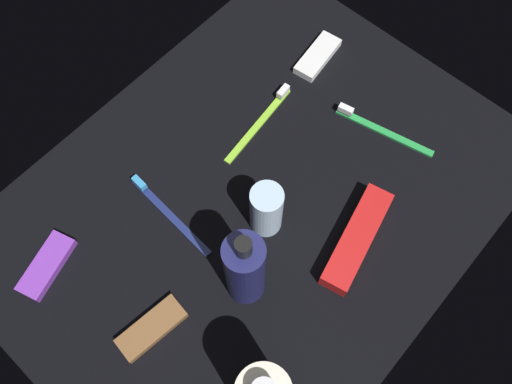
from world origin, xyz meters
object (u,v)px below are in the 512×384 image
at_px(deodorant_stick, 266,210).
at_px(toothpaste_box_red, 357,239).
at_px(toothbrush_lime, 262,119).
at_px(toothbrush_green, 379,128).
at_px(toothbrush_navy, 166,211).
at_px(lotion_bottle, 245,270).
at_px(snack_bar_purple, 47,265).
at_px(snack_bar_brown, 152,328).
at_px(snack_bar_white, 318,56).

relative_size(deodorant_stick, toothpaste_box_red, 0.61).
distance_m(toothbrush_lime, toothbrush_green, 0.20).
distance_m(toothbrush_green, toothpaste_box_red, 0.21).
distance_m(toothbrush_navy, toothpaste_box_red, 0.30).
bearing_deg(deodorant_stick, toothpaste_box_red, -61.22).
relative_size(lotion_bottle, snack_bar_purple, 1.94).
bearing_deg(toothpaste_box_red, lotion_bottle, 141.34).
bearing_deg(snack_bar_brown, toothbrush_green, 2.10).
xyz_separation_m(lotion_bottle, snack_bar_purple, (-0.18, 0.25, -0.08)).
height_order(toothbrush_lime, snack_bar_purple, toothbrush_lime).
bearing_deg(toothbrush_lime, lotion_bottle, -143.04).
height_order(deodorant_stick, snack_bar_white, deodorant_stick).
xyz_separation_m(toothbrush_navy, toothbrush_lime, (0.23, -0.00, 0.00)).
height_order(toothbrush_lime, toothbrush_green, same).
distance_m(lotion_bottle, toothbrush_lime, 0.30).
bearing_deg(lotion_bottle, snack_bar_purple, 126.48).
xyz_separation_m(snack_bar_brown, snack_bar_purple, (-0.04, 0.19, 0.00)).
bearing_deg(lotion_bottle, toothpaste_box_red, -25.85).
relative_size(lotion_bottle, snack_bar_brown, 1.94).
xyz_separation_m(deodorant_stick, snack_bar_brown, (-0.24, 0.01, -0.05)).
xyz_separation_m(snack_bar_brown, snack_bar_white, (0.54, 0.13, 0.00)).
height_order(deodorant_stick, toothbrush_navy, deodorant_stick).
distance_m(deodorant_stick, toothbrush_lime, 0.19).
bearing_deg(toothbrush_navy, toothbrush_lime, -0.20).
relative_size(snack_bar_purple, snack_bar_white, 1.00).
bearing_deg(toothbrush_lime, toothpaste_box_red, -104.69).
bearing_deg(snack_bar_purple, lotion_bottle, -70.09).
xyz_separation_m(deodorant_stick, toothbrush_green, (0.26, -0.03, -0.05)).
bearing_deg(toothbrush_green, toothbrush_navy, 155.36).
relative_size(toothbrush_navy, snack_bar_purple, 1.73).
distance_m(deodorant_stick, snack_bar_brown, 0.24).
height_order(toothbrush_green, snack_bar_brown, toothbrush_green).
xyz_separation_m(lotion_bottle, toothpaste_box_red, (0.17, -0.08, -0.07)).
distance_m(deodorant_stick, toothbrush_navy, 0.17).
bearing_deg(snack_bar_brown, snack_bar_white, 20.67).
height_order(lotion_bottle, toothbrush_navy, lotion_bottle).
distance_m(lotion_bottle, toothpaste_box_red, 0.20).
height_order(toothbrush_green, toothpaste_box_red, toothpaste_box_red).
xyz_separation_m(deodorant_stick, snack_bar_purple, (-0.28, 0.20, -0.05)).
xyz_separation_m(deodorant_stick, toothpaste_box_red, (0.07, -0.13, -0.04)).
bearing_deg(toothbrush_navy, toothbrush_green, -24.64).
xyz_separation_m(toothbrush_green, snack_bar_brown, (-0.49, 0.04, 0.00)).
bearing_deg(snack_bar_white, toothbrush_navy, 174.46).
xyz_separation_m(deodorant_stick, snack_bar_white, (0.30, 0.14, -0.05)).
bearing_deg(toothbrush_green, snack_bar_brown, 174.97).
bearing_deg(toothbrush_lime, snack_bar_purple, 170.32).
distance_m(snack_bar_brown, snack_bar_purple, 0.19).
bearing_deg(snack_bar_brown, deodorant_stick, 4.06).
distance_m(toothbrush_green, snack_bar_purple, 0.58).
relative_size(toothbrush_green, snack_bar_purple, 1.72).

